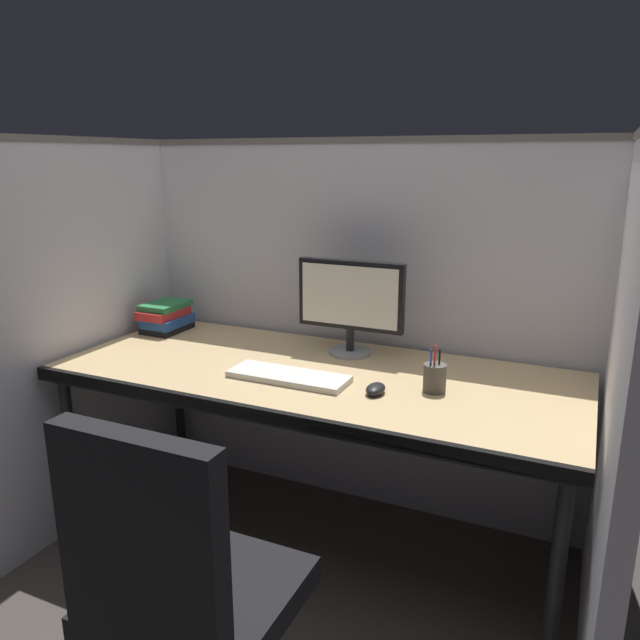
{
  "coord_description": "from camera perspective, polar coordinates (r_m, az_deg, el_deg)",
  "views": [
    {
      "loc": [
        0.89,
        -1.62,
        1.5
      ],
      "look_at": [
        0.0,
        0.35,
        0.92
      ],
      "focal_mm": 34.36,
      "sensor_mm": 36.0,
      "label": 1
    }
  ],
  "objects": [
    {
      "name": "cubicle_partition_right",
      "position": [
        1.95,
        25.87,
        -7.87
      ],
      "size": [
        0.06,
        1.41,
        1.57
      ],
      "color": "silver",
      "rests_on": "ground"
    },
    {
      "name": "cubicle_partition_left",
      "position": [
        2.72,
        -20.89,
        -1.17
      ],
      "size": [
        0.06,
        1.41,
        1.57
      ],
      "color": "silver",
      "rests_on": "ground"
    },
    {
      "name": "ground_plane",
      "position": [
        2.38,
        -3.83,
        -24.1
      ],
      "size": [
        8.0,
        8.0,
        0.0
      ],
      "primitive_type": "plane",
      "color": "#423D38"
    },
    {
      "name": "pen_cup",
      "position": [
        2.07,
        10.63,
        -5.3
      ],
      "size": [
        0.08,
        0.08,
        0.16
      ],
      "color": "#4C4742",
      "rests_on": "desk"
    },
    {
      "name": "book_stack",
      "position": [
        2.82,
        -14.15,
        0.27
      ],
      "size": [
        0.16,
        0.23,
        0.13
      ],
      "color": "black",
      "rests_on": "desk"
    },
    {
      "name": "computer_mouse",
      "position": [
        2.04,
        5.2,
        -6.41
      ],
      "size": [
        0.06,
        0.1,
        0.04
      ],
      "color": "black",
      "rests_on": "desk"
    },
    {
      "name": "monitor_center",
      "position": [
        2.38,
        2.85,
        1.79
      ],
      "size": [
        0.43,
        0.17,
        0.37
      ],
      "color": "gray",
      "rests_on": "desk"
    },
    {
      "name": "cubicle_partition_rear",
      "position": [
        2.62,
        3.58,
        -0.73
      ],
      "size": [
        2.21,
        0.06,
        1.57
      ],
      "color": "silver",
      "rests_on": "ground"
    },
    {
      "name": "desk",
      "position": [
        2.25,
        -0.66,
        -6.02
      ],
      "size": [
        1.9,
        0.8,
        0.74
      ],
      "color": "tan",
      "rests_on": "ground"
    },
    {
      "name": "keyboard_main",
      "position": [
        2.16,
        -2.94,
        -5.27
      ],
      "size": [
        0.43,
        0.15,
        0.02
      ],
      "primitive_type": "cube",
      "color": "silver",
      "rests_on": "desk"
    }
  ]
}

